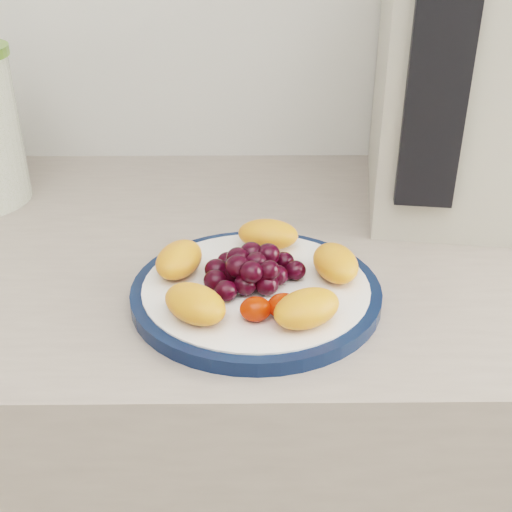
{
  "coord_description": "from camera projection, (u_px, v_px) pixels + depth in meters",
  "views": [
    {
      "loc": [
        0.01,
        0.5,
        1.25
      ],
      "look_at": [
        0.01,
        1.06,
        0.95
      ],
      "focal_mm": 45.0,
      "sensor_mm": 36.0,
      "label": 1
    }
  ],
  "objects": [
    {
      "name": "counter",
      "position": [
        247.0,
        495.0,
        1.0
      ],
      "size": [
        3.5,
        0.6,
        0.9
      ],
      "primitive_type": "cube",
      "color": "gray",
      "rests_on": "floor"
    },
    {
      "name": "cabinet_face",
      "position": [
        247.0,
        509.0,
        1.01
      ],
      "size": [
        3.48,
        0.58,
        0.84
      ],
      "primitive_type": "cube",
      "color": "#8F7353",
      "rests_on": "floor"
    },
    {
      "name": "plate_rim",
      "position": [
        256.0,
        292.0,
        0.66
      ],
      "size": [
        0.26,
        0.26,
        0.01
      ],
      "primitive_type": "cylinder",
      "color": "#0B1A38",
      "rests_on": "counter"
    },
    {
      "name": "plate_face",
      "position": [
        256.0,
        291.0,
        0.66
      ],
      "size": [
        0.23,
        0.23,
        0.02
      ],
      "primitive_type": "cylinder",
      "color": "white",
      "rests_on": "counter"
    },
    {
      "name": "appliance_body",
      "position": [
        468.0,
        58.0,
        0.81
      ],
      "size": [
        0.26,
        0.33,
        0.38
      ],
      "primitive_type": "cube",
      "rotation": [
        0.0,
        0.0,
        -0.15
      ],
      "color": "#B3AE9D",
      "rests_on": "counter"
    },
    {
      "name": "appliance_panel",
      "position": [
        438.0,
        81.0,
        0.68
      ],
      "size": [
        0.07,
        0.03,
        0.28
      ],
      "primitive_type": "cube",
      "rotation": [
        0.0,
        0.0,
        -0.15
      ],
      "color": "black",
      "rests_on": "appliance_body"
    },
    {
      "name": "fruit_plate",
      "position": [
        255.0,
        272.0,
        0.64
      ],
      "size": [
        0.22,
        0.22,
        0.04
      ],
      "color": "orange",
      "rests_on": "plate_face"
    }
  ]
}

